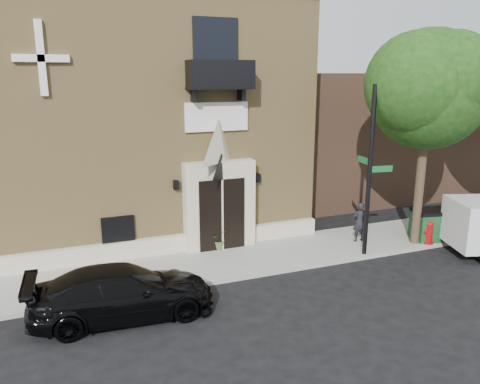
% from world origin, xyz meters
% --- Properties ---
extents(ground, '(120.00, 120.00, 0.00)m').
position_xyz_m(ground, '(0.00, 0.00, 0.00)').
color(ground, black).
rests_on(ground, ground).
extents(sidewalk, '(42.00, 3.00, 0.15)m').
position_xyz_m(sidewalk, '(1.00, 1.50, 0.07)').
color(sidewalk, gray).
rests_on(sidewalk, ground).
extents(church, '(12.20, 11.01, 9.30)m').
position_xyz_m(church, '(-2.99, 7.95, 4.63)').
color(church, '#A6874E').
rests_on(church, ground).
extents(neighbour_building, '(18.00, 8.00, 6.40)m').
position_xyz_m(neighbour_building, '(12.00, 9.00, 3.20)').
color(neighbour_building, brown).
rests_on(neighbour_building, ground).
extents(street_tree_left, '(4.97, 4.38, 7.77)m').
position_xyz_m(street_tree_left, '(6.03, 0.35, 5.87)').
color(street_tree_left, '#38281C').
rests_on(street_tree_left, sidewalk).
extents(black_sedan, '(4.91, 2.17, 1.40)m').
position_xyz_m(black_sedan, '(-5.00, -0.95, 0.70)').
color(black_sedan, black).
rests_on(black_sedan, ground).
extents(street_sign, '(0.93, 0.98, 5.89)m').
position_xyz_m(street_sign, '(3.57, 0.22, 3.11)').
color(street_sign, black).
rests_on(street_sign, sidewalk).
extents(fire_hydrant, '(0.51, 0.41, 0.89)m').
position_xyz_m(fire_hydrant, '(6.42, 0.20, 0.59)').
color(fire_hydrant, '#98080A').
rests_on(fire_hydrant, sidewalk).
extents(dumpster, '(1.96, 1.36, 1.18)m').
position_xyz_m(dumpster, '(7.05, 0.51, 0.75)').
color(dumpster, '#0F371B').
rests_on(dumpster, sidewalk).
extents(planter, '(0.74, 0.67, 0.74)m').
position_xyz_m(planter, '(-1.09, 2.56, 0.52)').
color(planter, '#4C6A34').
rests_on(planter, sidewalk).
extents(pedestrian_near, '(0.55, 0.37, 1.51)m').
position_xyz_m(pedestrian_near, '(4.13, 1.38, 0.91)').
color(pedestrian_near, black).
rests_on(pedestrian_near, sidewalk).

